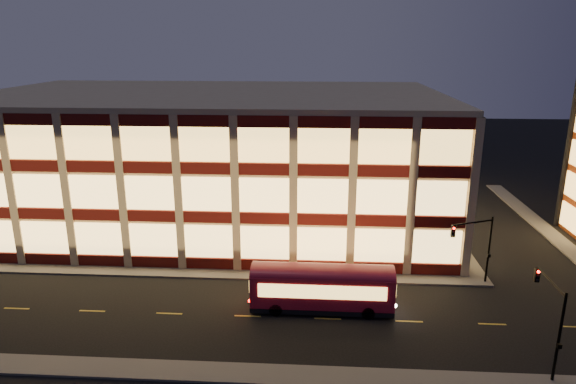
{
  "coord_description": "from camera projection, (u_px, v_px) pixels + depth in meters",
  "views": [
    {
      "loc": [
        9.2,
        -40.05,
        19.85
      ],
      "look_at": [
        6.15,
        8.0,
        5.66
      ],
      "focal_mm": 32.0,
      "sensor_mm": 36.0,
      "label": 1
    }
  ],
  "objects": [
    {
      "name": "sidewalk_tower_west",
      "position": [
        535.0,
        221.0,
        58.7
      ],
      "size": [
        2.0,
        30.0,
        0.15
      ],
      "primitive_type": "cube",
      "color": "#514F4C",
      "rests_on": "ground"
    },
    {
      "name": "sidewalk_office_south",
      "position": [
        181.0,
        272.0,
        45.63
      ],
      "size": [
        54.0,
        2.0,
        0.15
      ],
      "primitive_type": "cube",
      "color": "#514F4C",
      "rests_on": "ground"
    },
    {
      "name": "sidewalk_near",
      "position": [
        169.0,
        370.0,
        32.05
      ],
      "size": [
        100.0,
        2.0,
        0.15
      ],
      "primitive_type": "cube",
      "color": "#514F4C",
      "rests_on": "ground"
    },
    {
      "name": "ground",
      "position": [
        212.0,
        279.0,
        44.51
      ],
      "size": [
        200.0,
        200.0,
        0.0
      ],
      "primitive_type": "plane",
      "color": "black",
      "rests_on": "ground"
    },
    {
      "name": "traffic_signal_far",
      "position": [
        476.0,
        240.0,
        42.23
      ],
      "size": [
        3.79,
        1.87,
        6.0
      ],
      "color": "black",
      "rests_on": "ground"
    },
    {
      "name": "traffic_signal_near",
      "position": [
        551.0,
        309.0,
        31.36
      ],
      "size": [
        0.32,
        4.45,
        6.0
      ],
      "color": "black",
      "rests_on": "ground"
    },
    {
      "name": "trolley_bus",
      "position": [
        322.0,
        285.0,
        38.98
      ],
      "size": [
        10.79,
        2.86,
        3.65
      ],
      "rotation": [
        0.0,
        0.0,
        -0.01
      ],
      "color": "maroon",
      "rests_on": "ground"
    },
    {
      "name": "office_building",
      "position": [
        214.0,
        155.0,
        58.83
      ],
      "size": [
        50.45,
        30.45,
        14.5
      ],
      "color": "tan",
      "rests_on": "ground"
    },
    {
      "name": "sidewalk_office_east",
      "position": [
        438.0,
        219.0,
        59.37
      ],
      "size": [
        2.0,
        30.0,
        0.15
      ],
      "primitive_type": "cube",
      "color": "#514F4C",
      "rests_on": "ground"
    }
  ]
}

